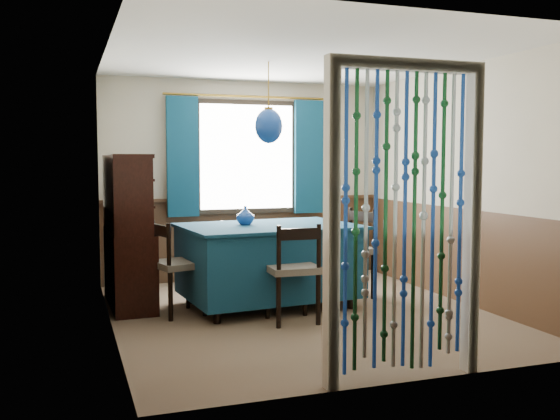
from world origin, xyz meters
name	(u,v)px	position (x,y,z in m)	size (l,w,h in m)	color
floor	(302,314)	(0.00, 0.00, 0.00)	(4.00, 4.00, 0.00)	brown
ceiling	(302,56)	(0.00, 0.00, 2.50)	(4.00, 4.00, 0.00)	silver
wall_back	(246,181)	(0.00, 2.00, 1.25)	(3.60, 3.60, 0.00)	#BAB098
wall_front	(410,199)	(0.00, -2.00, 1.25)	(3.60, 3.60, 0.00)	#BAB098
wall_left	(110,190)	(-1.80, 0.00, 1.25)	(4.00, 4.00, 0.00)	#BAB098
wall_right	(460,185)	(1.80, 0.00, 1.25)	(4.00, 4.00, 0.00)	#BAB098
wainscot_back	(246,239)	(0.00, 1.99, 0.50)	(3.60, 3.60, 0.00)	#442B1A
wainscot_front	(407,309)	(0.00, -1.99, 0.50)	(3.60, 3.60, 0.00)	#442B1A
wainscot_left	(114,274)	(-1.79, 0.00, 0.50)	(4.00, 4.00, 0.00)	#442B1A
wainscot_right	(457,255)	(1.79, 0.00, 0.50)	(4.00, 4.00, 0.00)	#442B1A
window	(247,157)	(0.00, 1.95, 1.55)	(1.32, 0.12, 1.42)	black
doorway	(405,228)	(0.00, -1.94, 1.05)	(1.16, 0.12, 2.18)	silver
dining_table	(269,260)	(-0.20, 0.43, 0.48)	(1.86, 1.37, 0.85)	navy
chair_near	(293,270)	(-0.19, -0.28, 0.49)	(0.47, 0.45, 0.93)	black
chair_far	(240,255)	(-0.31, 1.14, 0.44)	(0.48, 0.46, 0.82)	black
chair_left	(176,265)	(-1.17, 0.36, 0.49)	(0.54, 0.55, 0.92)	black
chair_right	(350,251)	(0.77, 0.53, 0.52)	(0.56, 0.58, 0.98)	black
sideboard	(128,253)	(-1.57, 0.92, 0.55)	(0.45, 1.21, 1.57)	black
pendant_lamp	(269,126)	(-0.20, 0.43, 1.86)	(0.28, 0.28, 0.82)	olive
vase_table	(245,216)	(-0.42, 0.53, 0.93)	(0.17, 0.17, 0.17)	navy
bowl_shelf	(135,201)	(-1.51, 0.70, 1.10)	(0.22, 0.22, 0.05)	beige
vase_sideboard	(132,220)	(-1.51, 1.12, 0.87)	(0.17, 0.17, 0.18)	beige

